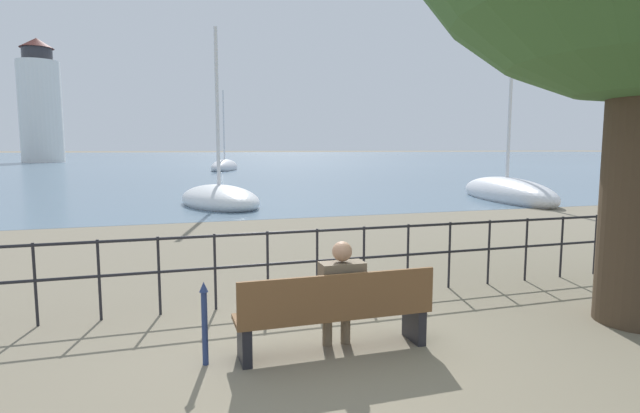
{
  "coord_description": "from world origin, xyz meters",
  "views": [
    {
      "loc": [
        -1.7,
        -4.95,
        2.19
      ],
      "look_at": [
        0.0,
        0.5,
        1.53
      ],
      "focal_mm": 28.0,
      "sensor_mm": 36.0,
      "label": 1
    }
  ],
  "objects_px": {
    "park_bench": "(336,313)",
    "sailboat_2": "(506,193)",
    "closed_umbrella": "(205,319)",
    "sailboat_0": "(219,199)",
    "sailboat_1": "(225,167)",
    "seated_person_left": "(341,290)",
    "harbor_lighthouse": "(40,105)"
  },
  "relations": [
    {
      "from": "sailboat_1",
      "to": "sailboat_2",
      "type": "relative_size",
      "value": 1.04
    },
    {
      "from": "park_bench",
      "to": "closed_umbrella",
      "type": "xyz_separation_m",
      "value": [
        -1.36,
        0.11,
        0.04
      ]
    },
    {
      "from": "seated_person_left",
      "to": "sailboat_2",
      "type": "bearing_deg",
      "value": 46.84
    },
    {
      "from": "seated_person_left",
      "to": "sailboat_1",
      "type": "height_order",
      "value": "sailboat_1"
    },
    {
      "from": "sailboat_1",
      "to": "sailboat_2",
      "type": "distance_m",
      "value": 34.63
    },
    {
      "from": "park_bench",
      "to": "harbor_lighthouse",
      "type": "bearing_deg",
      "value": 103.36
    },
    {
      "from": "park_bench",
      "to": "sailboat_1",
      "type": "xyz_separation_m",
      "value": [
        4.16,
        46.75,
        -0.11
      ]
    },
    {
      "from": "closed_umbrella",
      "to": "sailboat_0",
      "type": "bearing_deg",
      "value": 83.5
    },
    {
      "from": "park_bench",
      "to": "harbor_lighthouse",
      "type": "height_order",
      "value": "harbor_lighthouse"
    },
    {
      "from": "sailboat_2",
      "to": "sailboat_0",
      "type": "bearing_deg",
      "value": -175.38
    },
    {
      "from": "closed_umbrella",
      "to": "sailboat_2",
      "type": "distance_m",
      "value": 18.84
    },
    {
      "from": "harbor_lighthouse",
      "to": "seated_person_left",
      "type": "bearing_deg",
      "value": -76.58
    },
    {
      "from": "sailboat_0",
      "to": "sailboat_1",
      "type": "xyz_separation_m",
      "value": [
        3.89,
        32.25,
        0.08
      ]
    },
    {
      "from": "seated_person_left",
      "to": "harbor_lighthouse",
      "type": "height_order",
      "value": "harbor_lighthouse"
    },
    {
      "from": "closed_umbrella",
      "to": "sailboat_1",
      "type": "distance_m",
      "value": 46.97
    },
    {
      "from": "sailboat_1",
      "to": "park_bench",
      "type": "bearing_deg",
      "value": -78.3
    },
    {
      "from": "park_bench",
      "to": "harbor_lighthouse",
      "type": "distance_m",
      "value": 88.23
    },
    {
      "from": "park_bench",
      "to": "seated_person_left",
      "type": "height_order",
      "value": "seated_person_left"
    },
    {
      "from": "seated_person_left",
      "to": "sailboat_0",
      "type": "bearing_deg",
      "value": 89.25
    },
    {
      "from": "sailboat_1",
      "to": "harbor_lighthouse",
      "type": "xyz_separation_m",
      "value": [
        -24.45,
        38.68,
        8.72
      ]
    },
    {
      "from": "harbor_lighthouse",
      "to": "park_bench",
      "type": "bearing_deg",
      "value": -76.64
    },
    {
      "from": "sailboat_2",
      "to": "closed_umbrella",
      "type": "bearing_deg",
      "value": -125.16
    },
    {
      "from": "sailboat_2",
      "to": "harbor_lighthouse",
      "type": "xyz_separation_m",
      "value": [
        -32.57,
        72.34,
        8.75
      ]
    },
    {
      "from": "park_bench",
      "to": "sailboat_2",
      "type": "bearing_deg",
      "value": 46.81
    },
    {
      "from": "park_bench",
      "to": "closed_umbrella",
      "type": "distance_m",
      "value": 1.37
    },
    {
      "from": "seated_person_left",
      "to": "closed_umbrella",
      "type": "xyz_separation_m",
      "value": [
        -1.45,
        0.03,
        -0.19
      ]
    },
    {
      "from": "park_bench",
      "to": "closed_umbrella",
      "type": "relative_size",
      "value": 2.48
    },
    {
      "from": "closed_umbrella",
      "to": "sailboat_0",
      "type": "xyz_separation_m",
      "value": [
        1.64,
        14.39,
        -0.22
      ]
    },
    {
      "from": "seated_person_left",
      "to": "sailboat_2",
      "type": "relative_size",
      "value": 0.14
    },
    {
      "from": "park_bench",
      "to": "sailboat_1",
      "type": "distance_m",
      "value": 46.94
    },
    {
      "from": "sailboat_2",
      "to": "sailboat_1",
      "type": "bearing_deg",
      "value": 114.86
    },
    {
      "from": "seated_person_left",
      "to": "harbor_lighthouse",
      "type": "relative_size",
      "value": 0.06
    }
  ]
}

